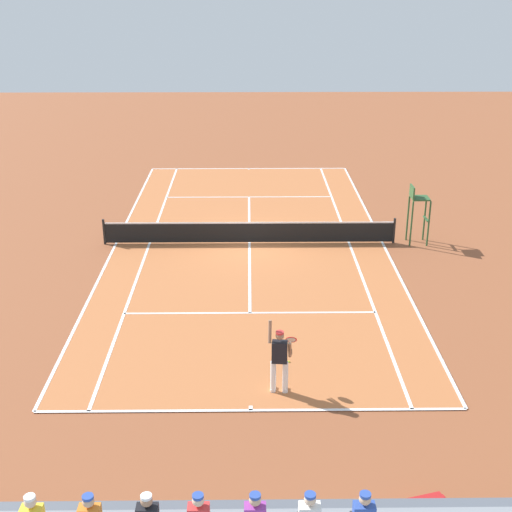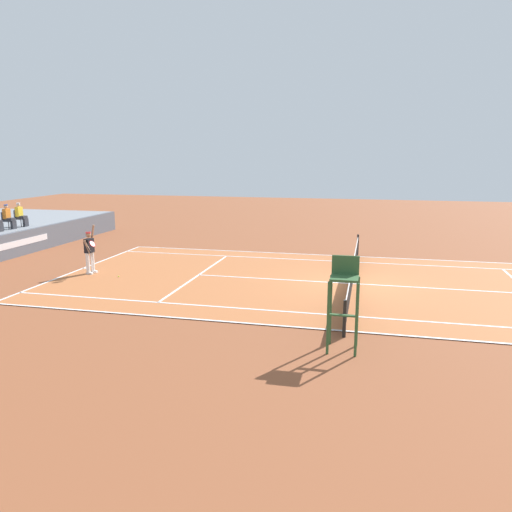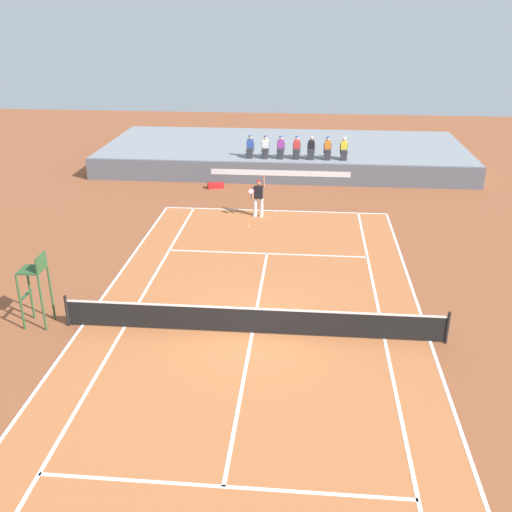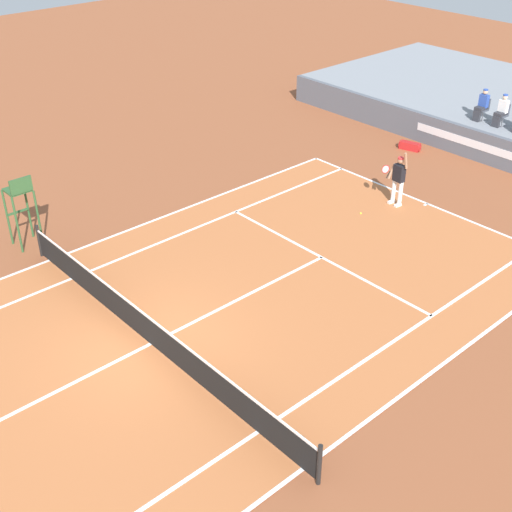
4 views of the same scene
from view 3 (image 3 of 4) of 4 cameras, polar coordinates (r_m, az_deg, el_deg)
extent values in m
plane|color=brown|center=(18.67, -0.38, -7.54)|extent=(80.00, 80.00, 0.00)
cube|color=#B76638|center=(18.67, -0.38, -7.52)|extent=(10.98, 23.78, 0.02)
cube|color=white|center=(29.47, 1.85, 4.41)|extent=(10.98, 0.10, 0.01)
cube|color=white|center=(19.89, -16.43, -6.45)|extent=(0.10, 23.78, 0.01)
cube|color=white|center=(19.00, 16.50, -7.94)|extent=(0.10, 23.78, 0.01)
cube|color=white|center=(19.44, -12.61, -6.74)|extent=(0.10, 23.78, 0.01)
cube|color=white|center=(18.77, 12.33, -7.89)|extent=(0.10, 23.78, 0.01)
cube|color=white|center=(24.36, 1.07, 0.23)|extent=(8.22, 0.10, 0.01)
cube|color=white|center=(13.60, -3.16, -21.37)|extent=(8.22, 0.10, 0.01)
cube|color=white|center=(18.66, -0.38, -7.48)|extent=(0.10, 12.80, 0.01)
cube|color=white|center=(29.38, 1.84, 4.35)|extent=(0.10, 0.20, 0.01)
cylinder|color=black|center=(19.81, -17.82, -5.06)|extent=(0.10, 0.10, 1.07)
cylinder|color=black|center=(18.85, 18.02, -6.62)|extent=(0.10, 0.10, 1.07)
cube|color=black|center=(18.43, -0.38, -6.26)|extent=(11.78, 0.02, 0.84)
cube|color=white|center=(18.22, -0.39, -5.11)|extent=(11.78, 0.03, 0.06)
cube|color=#565B66|center=(33.83, 2.35, 7.97)|extent=(22.59, 0.24, 1.24)
cube|color=silver|center=(33.69, 2.35, 8.02)|extent=(7.91, 0.01, 0.32)
cube|color=gray|center=(38.59, 2.74, 9.90)|extent=(22.59, 9.60, 1.24)
cube|color=#474C56|center=(34.80, -0.58, 10.18)|extent=(0.44, 0.44, 0.06)
cube|color=#474C56|center=(34.94, -0.55, 10.65)|extent=(0.44, 0.06, 0.44)
cylinder|color=#4C4C51|center=(34.69, -0.31, 9.76)|extent=(0.04, 0.04, 0.38)
cylinder|color=#4C4C51|center=(34.73, -0.90, 9.77)|extent=(0.04, 0.04, 0.38)
cube|color=#2D2D33|center=(34.69, -0.60, 10.27)|extent=(0.34, 0.44, 0.16)
cube|color=#2D2D33|center=(34.56, -0.63, 9.76)|extent=(0.30, 0.14, 0.44)
cube|color=#2D4CA8|center=(34.78, -0.57, 10.79)|extent=(0.36, 0.22, 0.52)
sphere|color=tan|center=(34.70, -0.57, 11.39)|extent=(0.20, 0.20, 0.20)
cylinder|color=#2D4CA8|center=(34.68, -0.57, 11.54)|extent=(0.19, 0.19, 0.05)
cube|color=#474C56|center=(34.73, 0.91, 10.15)|extent=(0.44, 0.44, 0.06)
cube|color=#474C56|center=(34.87, 0.94, 10.62)|extent=(0.44, 0.06, 0.44)
cylinder|color=#4C4C51|center=(34.62, 1.18, 9.73)|extent=(0.04, 0.04, 0.38)
cylinder|color=#4C4C51|center=(34.65, 0.59, 9.74)|extent=(0.04, 0.04, 0.38)
cube|color=#2D2D33|center=(34.61, 0.90, 10.24)|extent=(0.34, 0.44, 0.16)
cube|color=#2D2D33|center=(34.48, 0.87, 9.73)|extent=(0.30, 0.14, 0.44)
cube|color=white|center=(34.70, 0.92, 10.77)|extent=(0.36, 0.22, 0.52)
sphere|color=beige|center=(34.62, 0.92, 11.36)|extent=(0.20, 0.20, 0.20)
cylinder|color=#2D4CA8|center=(34.61, 0.93, 11.51)|extent=(0.19, 0.19, 0.05)
cube|color=#474C56|center=(34.68, 2.40, 10.11)|extent=(0.44, 0.44, 0.06)
cube|color=#474C56|center=(34.81, 2.42, 10.59)|extent=(0.44, 0.06, 0.44)
cylinder|color=#4C4C51|center=(34.57, 2.67, 9.69)|extent=(0.04, 0.04, 0.38)
cylinder|color=#4C4C51|center=(34.59, 2.08, 9.71)|extent=(0.04, 0.04, 0.38)
cube|color=#2D2D33|center=(34.56, 2.39, 10.20)|extent=(0.34, 0.44, 0.16)
cube|color=#2D2D33|center=(34.43, 2.37, 9.69)|extent=(0.30, 0.14, 0.44)
cube|color=purple|center=(34.65, 2.41, 10.73)|extent=(0.36, 0.22, 0.52)
sphere|color=tan|center=(34.57, 2.42, 11.33)|extent=(0.20, 0.20, 0.20)
cylinder|color=#2D4CA8|center=(34.55, 2.43, 11.47)|extent=(0.19, 0.19, 0.05)
cube|color=#474C56|center=(34.64, 3.95, 10.06)|extent=(0.44, 0.44, 0.06)
cube|color=#474C56|center=(34.78, 3.97, 10.54)|extent=(0.44, 0.06, 0.44)
cylinder|color=#4C4C51|center=(34.55, 4.22, 9.64)|extent=(0.04, 0.04, 0.38)
cylinder|color=#4C4C51|center=(34.55, 3.63, 9.66)|extent=(0.04, 0.04, 0.38)
cube|color=#2D2D33|center=(34.53, 3.94, 10.16)|extent=(0.34, 0.44, 0.16)
cube|color=#2D2D33|center=(34.40, 3.92, 9.64)|extent=(0.30, 0.14, 0.44)
cube|color=red|center=(34.62, 3.96, 10.68)|extent=(0.36, 0.22, 0.52)
sphere|color=beige|center=(34.54, 3.98, 11.28)|extent=(0.20, 0.20, 0.20)
cylinder|color=#2D4CA8|center=(34.52, 3.99, 11.43)|extent=(0.19, 0.19, 0.05)
cube|color=#474C56|center=(34.64, 5.34, 10.02)|extent=(0.44, 0.44, 0.06)
cube|color=#474C56|center=(34.78, 5.36, 10.49)|extent=(0.44, 0.06, 0.44)
cylinder|color=#4C4C51|center=(34.54, 5.63, 9.59)|extent=(0.04, 0.04, 0.38)
cylinder|color=#4C4C51|center=(34.54, 5.03, 9.61)|extent=(0.04, 0.04, 0.38)
cube|color=#2D2D33|center=(34.52, 5.35, 10.11)|extent=(0.34, 0.44, 0.16)
cube|color=#2D2D33|center=(34.39, 5.33, 9.59)|extent=(0.30, 0.14, 0.44)
cube|color=black|center=(34.61, 5.37, 10.63)|extent=(0.36, 0.22, 0.52)
sphere|color=#A37556|center=(34.53, 5.39, 11.23)|extent=(0.20, 0.20, 0.20)
cylinder|color=white|center=(34.52, 5.40, 11.38)|extent=(0.19, 0.19, 0.05)
cube|color=#474C56|center=(34.65, 6.92, 9.95)|extent=(0.44, 0.44, 0.06)
cube|color=#474C56|center=(34.79, 6.93, 10.43)|extent=(0.44, 0.06, 0.44)
cylinder|color=#4C4C51|center=(34.57, 7.20, 9.53)|extent=(0.04, 0.04, 0.38)
cylinder|color=#4C4C51|center=(34.55, 6.61, 9.55)|extent=(0.04, 0.04, 0.38)
cube|color=#2D2D33|center=(34.54, 6.93, 10.05)|extent=(0.34, 0.44, 0.16)
cube|color=#2D2D33|center=(34.41, 6.91, 9.53)|extent=(0.30, 0.14, 0.44)
cube|color=orange|center=(34.63, 6.95, 10.57)|extent=(0.36, 0.22, 0.52)
sphere|color=tan|center=(34.55, 6.98, 11.17)|extent=(0.20, 0.20, 0.20)
cylinder|color=#2D4CA8|center=(34.53, 6.98, 11.32)|extent=(0.19, 0.19, 0.05)
cube|color=#474C56|center=(34.70, 8.48, 9.89)|extent=(0.44, 0.44, 0.06)
cube|color=#474C56|center=(34.83, 8.49, 10.36)|extent=(0.44, 0.06, 0.44)
cylinder|color=#4C4C51|center=(34.61, 8.77, 9.46)|extent=(0.04, 0.04, 0.38)
cylinder|color=#4C4C51|center=(34.59, 8.18, 9.49)|extent=(0.04, 0.04, 0.38)
cube|color=#2D2D33|center=(34.58, 8.50, 9.98)|extent=(0.34, 0.44, 0.16)
cube|color=#2D2D33|center=(34.45, 8.49, 9.46)|extent=(0.30, 0.14, 0.44)
cube|color=yellow|center=(34.67, 8.51, 10.50)|extent=(0.36, 0.22, 0.52)
sphere|color=beige|center=(34.59, 8.55, 11.10)|extent=(0.20, 0.20, 0.20)
cylinder|color=white|center=(34.57, 8.56, 11.25)|extent=(0.19, 0.19, 0.05)
cylinder|color=white|center=(28.54, 0.56, 4.71)|extent=(0.15, 0.15, 0.92)
cylinder|color=white|center=(28.60, -0.07, 4.75)|extent=(0.15, 0.15, 0.92)
cube|color=white|center=(28.62, 0.53, 3.89)|extent=(0.15, 0.29, 0.10)
cube|color=white|center=(28.68, -0.10, 3.93)|extent=(0.15, 0.29, 0.10)
cube|color=black|center=(28.33, 0.24, 6.18)|extent=(0.42, 0.28, 0.60)
sphere|color=#A37556|center=(28.20, 0.25, 7.10)|extent=(0.22, 0.22, 0.22)
cylinder|color=red|center=(28.17, 0.25, 7.27)|extent=(0.21, 0.21, 0.06)
cylinder|color=#A37556|center=(28.10, 0.76, 7.23)|extent=(0.11, 0.22, 0.61)
cylinder|color=#A37556|center=(28.28, -0.32, 6.20)|extent=(0.12, 0.33, 0.56)
cylinder|color=black|center=(28.22, -0.44, 5.88)|extent=(0.06, 0.19, 0.25)
torus|color=red|center=(27.97, -0.48, 6.28)|extent=(0.32, 0.23, 0.26)
cylinder|color=silver|center=(27.97, -0.48, 6.28)|extent=(0.29, 0.19, 0.22)
sphere|color=#D1E533|center=(27.34, -0.75, 2.91)|extent=(0.07, 0.07, 0.07)
cylinder|color=#2D562D|center=(19.88, -21.81, -4.21)|extent=(0.07, 0.07, 1.90)
cylinder|color=#2D562D|center=(20.44, -20.98, -3.31)|extent=(0.07, 0.07, 1.90)
cylinder|color=#2D562D|center=(19.58, -19.98, -4.34)|extent=(0.07, 0.07, 1.90)
cylinder|color=#2D562D|center=(20.15, -19.19, -3.43)|extent=(0.07, 0.07, 1.90)
cube|color=#2D562D|center=(19.61, -20.89, -1.26)|extent=(0.70, 0.70, 0.06)
cube|color=#2D562D|center=(19.35, -20.07, -0.58)|extent=(0.06, 0.70, 0.48)
cube|color=#2D562D|center=(20.10, -21.34, -3.52)|extent=(0.10, 0.70, 0.04)
cube|color=red|center=(33.25, -3.92, 6.84)|extent=(0.90, 0.54, 0.32)
cylinder|color=red|center=(33.20, -4.64, 6.79)|extent=(0.14, 0.32, 0.32)
cylinder|color=red|center=(33.30, -3.20, 6.88)|extent=(0.14, 0.32, 0.32)
camera|label=1|loc=(42.75, 3.42, 24.24)|focal=48.85mm
camera|label=2|loc=(26.20, -47.54, 5.57)|focal=34.53mm
camera|label=4|loc=(13.74, 59.44, 18.73)|focal=47.68mm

